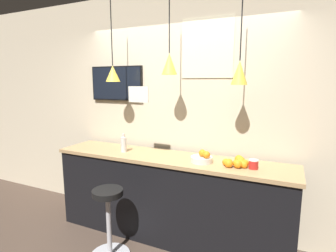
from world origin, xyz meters
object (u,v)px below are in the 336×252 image
bar_stool (109,217)px  fruit_bowl (202,158)px  juice_bottle (124,144)px  spread_jar (253,164)px  mounted_tv (117,83)px

bar_stool → fruit_bowl: size_ratio=3.24×
fruit_bowl → juice_bottle: (-0.98, 0.00, 0.05)m
spread_jar → fruit_bowl: bearing=-179.9°
bar_stool → fruit_bowl: 1.14m
spread_jar → mounted_tv: bearing=168.4°
fruit_bowl → mounted_tv: 1.58m
fruit_bowl → spread_jar: fruit_bowl is taller
fruit_bowl → juice_bottle: bearing=179.9°
bar_stool → juice_bottle: juice_bottle is taller
bar_stool → juice_bottle: 0.85m
fruit_bowl → spread_jar: (0.52, 0.00, -0.00)m
bar_stool → fruit_bowl: (0.82, 0.55, 0.58)m
spread_jar → bar_stool: bearing=-157.6°
juice_bottle → spread_jar: 1.50m
bar_stool → spread_jar: spread_jar is taller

